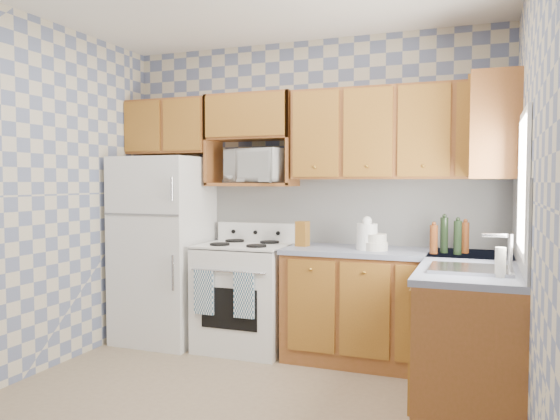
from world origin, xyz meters
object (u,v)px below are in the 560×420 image
object	(u,v)px
stove_body	(245,297)
microwave	(259,166)
refrigerator	(164,249)
electric_kettle	(367,237)

from	to	relation	value
stove_body	microwave	world-z (taller)	microwave
refrigerator	microwave	bearing A→B (deg)	13.78
stove_body	microwave	bearing A→B (deg)	73.13
microwave	electric_kettle	bearing A→B (deg)	-0.19
microwave	stove_body	bearing A→B (deg)	-94.68
refrigerator	electric_kettle	distance (m)	1.89
stove_body	microwave	xyz separation A→B (m)	(0.06, 0.19, 1.15)
refrigerator	stove_body	size ratio (longest dim) A/B	1.87
stove_body	electric_kettle	size ratio (longest dim) A/B	4.32
refrigerator	microwave	xyz separation A→B (m)	(0.86, 0.21, 0.76)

